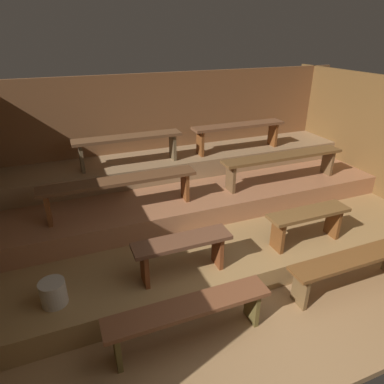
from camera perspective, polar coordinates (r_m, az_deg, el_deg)
The scene contains 14 objects.
ground at distance 5.19m, azimuth 4.85°, elevation -9.33°, with size 6.78×4.85×0.08m, color #9A7147.
wall_back at distance 6.41m, azimuth -2.98°, elevation 9.40°, with size 6.78×0.06×2.27m, color brown.
platform_lower at distance 5.43m, azimuth 2.77°, elevation -5.04°, with size 5.98×3.12×0.31m, color #9B7544.
platform_middle at distance 5.75m, azimuth 0.47°, elevation 0.38°, with size 5.98×1.97×0.31m, color #A16743.
platform_upper at distance 6.08m, azimuth -1.40°, elevation 5.02°, with size 5.98×0.92×0.31m, color #977550.
bench_floor_left at distance 3.59m, azimuth -0.49°, elevation -19.55°, with size 1.72×0.30×0.48m.
bench_floor_right at distance 4.61m, azimuth 25.39°, elevation -10.75°, with size 1.72×0.30×0.48m.
bench_lower_left at distance 3.93m, azimuth -1.64°, elevation -9.40°, with size 1.15×0.30×0.48m.
bench_lower_right at distance 4.73m, azimuth 18.92°, elevation -4.33°, with size 1.15×0.30×0.48m.
bench_middle_left at distance 4.72m, azimuth -12.05°, elevation 1.20°, with size 2.14×0.30×0.48m.
bench_middle_right at distance 5.72m, azimuth 15.09°, elevation 5.28°, with size 2.14×0.30×0.48m.
bench_upper_left at distance 5.52m, azimuth -10.67°, elevation 8.30°, with size 1.72×0.30×0.48m.
bench_upper_right at distance 6.18m, azimuth 7.83°, elevation 10.39°, with size 1.72×0.30×0.48m.
pail_lower at distance 3.96m, azimuth -22.30°, elevation -15.43°, with size 0.27×0.27×0.28m, color #B2A899.
Camera 1 is at (-1.97, -1.74, 2.93)m, focal length 31.70 mm.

